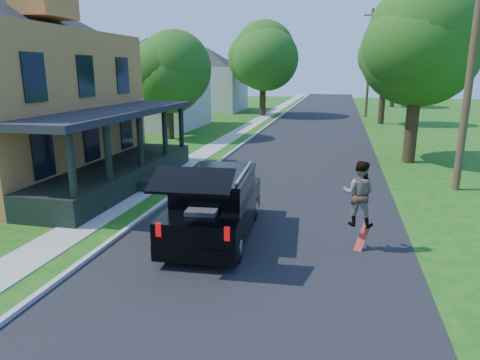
% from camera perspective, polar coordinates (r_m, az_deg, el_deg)
% --- Properties ---
extents(ground, '(140.00, 140.00, 0.00)m').
position_cam_1_polar(ground, '(10.78, 1.71, -10.96)').
color(ground, '#105010').
rests_on(ground, ground).
extents(street, '(8.00, 120.00, 0.02)m').
position_cam_1_polar(street, '(29.98, 9.31, 5.34)').
color(street, black).
rests_on(street, ground).
extents(curb, '(0.15, 120.00, 0.12)m').
position_cam_1_polar(curb, '(30.50, 1.67, 5.68)').
color(curb, '#ABABA5').
rests_on(curb, ground).
extents(sidewalk, '(1.30, 120.00, 0.03)m').
position_cam_1_polar(sidewalk, '(30.84, -1.17, 5.78)').
color(sidewalk, gray).
rests_on(sidewalk, ground).
extents(front_walk, '(6.50, 1.20, 0.03)m').
position_cam_1_polar(front_walk, '(19.83, -22.49, -0.19)').
color(front_walk, gray).
rests_on(front_walk, ground).
extents(neighbor_house_mid, '(12.78, 12.78, 8.30)m').
position_cam_1_polar(neighbor_house_mid, '(36.92, -11.93, 13.43)').
color(neighbor_house_mid, beige).
rests_on(neighbor_house_mid, ground).
extents(neighbor_house_far, '(12.78, 12.78, 8.30)m').
position_cam_1_polar(neighbor_house_far, '(51.90, -4.34, 13.88)').
color(neighbor_house_far, beige).
rests_on(neighbor_house_far, ground).
extents(black_suv, '(2.34, 5.37, 2.45)m').
position_cam_1_polar(black_suv, '(12.11, -3.37, -3.32)').
color(black_suv, black).
rests_on(black_suv, ground).
extents(skateboarder, '(0.94, 0.79, 1.73)m').
position_cam_1_polar(skateboarder, '(11.50, 15.60, -1.75)').
color(skateboarder, black).
rests_on(skateboarder, ground).
extents(skateboard, '(0.43, 0.42, 0.72)m').
position_cam_1_polar(skateboard, '(11.82, 15.95, -7.56)').
color(skateboard, '#A91F0E').
rests_on(skateboard, ground).
extents(tree_left_mid, '(5.87, 5.67, 7.41)m').
position_cam_1_polar(tree_left_mid, '(30.08, -9.61, 14.33)').
color(tree_left_mid, black).
rests_on(tree_left_mid, ground).
extents(tree_left_far, '(7.64, 7.38, 10.21)m').
position_cam_1_polar(tree_left_far, '(45.30, 3.06, 16.96)').
color(tree_left_far, black).
rests_on(tree_left_far, ground).
extents(tree_right_near, '(6.92, 6.55, 9.14)m').
position_cam_1_polar(tree_right_near, '(23.51, 22.75, 16.89)').
color(tree_right_near, black).
rests_on(tree_right_near, ground).
extents(tree_right_mid, '(5.96, 5.64, 8.23)m').
position_cam_1_polar(tree_right_mid, '(40.32, 18.78, 15.11)').
color(tree_right_mid, black).
rests_on(tree_right_mid, ground).
extents(tree_right_far, '(6.40, 6.57, 8.35)m').
position_cam_1_polar(tree_right_far, '(60.01, 19.95, 14.36)').
color(tree_right_far, black).
rests_on(tree_right_far, ground).
extents(utility_pole_near, '(1.79, 0.48, 11.07)m').
position_cam_1_polar(utility_pole_near, '(18.63, 28.81, 16.03)').
color(utility_pole_near, '#493A22').
rests_on(utility_pole_near, ground).
extents(utility_pole_far, '(1.68, 0.27, 10.49)m').
position_cam_1_polar(utility_pole_far, '(46.11, 16.85, 14.76)').
color(utility_pole_far, '#493A22').
rests_on(utility_pole_far, ground).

